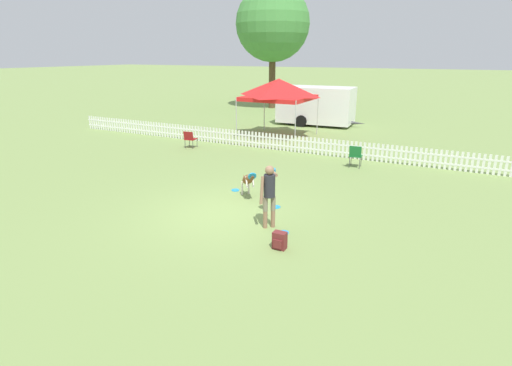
% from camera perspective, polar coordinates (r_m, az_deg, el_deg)
% --- Properties ---
extents(ground_plane, '(240.00, 240.00, 0.00)m').
position_cam_1_polar(ground_plane, '(10.91, -4.43, -4.32)').
color(ground_plane, olive).
extents(handler_person, '(0.59, 1.06, 1.60)m').
position_cam_1_polar(handler_person, '(9.72, 1.92, -0.83)').
color(handler_person, '#8C664C').
rests_on(handler_person, ground_plane).
extents(leaping_dog, '(0.96, 1.04, 0.95)m').
position_cam_1_polar(leaping_dog, '(11.80, -1.12, 0.50)').
color(leaping_dog, brown).
rests_on(leaping_dog, ground_plane).
extents(frisbee_near_handler, '(0.25, 0.25, 0.02)m').
position_cam_1_polar(frisbee_near_handler, '(12.67, -2.96, -1.02)').
color(frisbee_near_handler, '#1E8CD8').
rests_on(frisbee_near_handler, ground_plane).
extents(frisbee_near_dog, '(0.25, 0.25, 0.02)m').
position_cam_1_polar(frisbee_near_dog, '(11.30, 2.89, -3.42)').
color(frisbee_near_dog, '#1E8CD8').
rests_on(frisbee_near_dog, ground_plane).
extents(frisbee_midfield, '(0.25, 0.25, 0.02)m').
position_cam_1_polar(frisbee_midfield, '(9.74, 3.98, -7.07)').
color(frisbee_midfield, '#1E8CD8').
rests_on(frisbee_midfield, ground_plane).
extents(backpack_on_grass, '(0.30, 0.24, 0.40)m').
position_cam_1_polar(backpack_on_grass, '(8.92, 3.38, -8.22)').
color(backpack_on_grass, maroon).
rests_on(backpack_on_grass, ground_plane).
extents(picket_fence, '(27.64, 0.04, 0.73)m').
position_cam_1_polar(picket_fence, '(17.33, 8.64, 5.23)').
color(picket_fence, white).
rests_on(picket_fence, ground_plane).
extents(folding_chair_blue_left, '(0.48, 0.50, 0.86)m').
position_cam_1_polar(folding_chair_blue_left, '(15.53, 14.03, 3.98)').
color(folding_chair_blue_left, '#333338').
rests_on(folding_chair_blue_left, ground_plane).
extents(folding_chair_center, '(0.53, 0.54, 0.79)m').
position_cam_1_polar(folding_chair_center, '(18.58, -9.43, 6.36)').
color(folding_chair_center, '#333338').
rests_on(folding_chair_center, ground_plane).
extents(canopy_tent_main, '(3.20, 3.20, 2.96)m').
position_cam_1_polar(canopy_tent_main, '(20.66, 3.27, 13.22)').
color(canopy_tent_main, '#B2B2B2').
rests_on(canopy_tent_main, ground_plane).
extents(equipment_trailer, '(5.28, 2.48, 2.26)m').
position_cam_1_polar(equipment_trailer, '(24.83, 8.57, 10.99)').
color(equipment_trailer, white).
rests_on(equipment_trailer, ground_plane).
extents(tree_left_grove, '(5.60, 5.60, 9.11)m').
position_cam_1_polar(tree_left_grove, '(32.46, 2.41, 21.74)').
color(tree_left_grove, '#4C3823').
rests_on(tree_left_grove, ground_plane).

